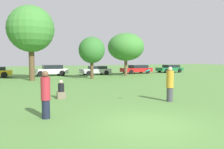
{
  "coord_description": "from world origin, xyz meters",
  "views": [
    {
      "loc": [
        -4.24,
        -6.65,
        2.31
      ],
      "look_at": [
        0.1,
        3.36,
        1.51
      ],
      "focal_mm": 36.88,
      "sensor_mm": 36.0,
      "label": 1
    }
  ],
  "objects_px": {
    "frisbee": "(148,71)",
    "tree_3": "(126,47)",
    "parked_car_red": "(137,69)",
    "parked_car_silver": "(96,70)",
    "parked_car_green": "(170,68)",
    "parked_car_white": "(51,70)",
    "person_thrower": "(46,94)",
    "person_catcher": "(170,84)",
    "tree_1": "(31,29)",
    "bystander_sitting": "(61,91)",
    "tree_2": "(92,50)"
  },
  "relations": [
    {
      "from": "parked_car_red",
      "to": "parked_car_green",
      "type": "height_order",
      "value": "parked_car_red"
    },
    {
      "from": "tree_1",
      "to": "parked_car_red",
      "type": "relative_size",
      "value": 1.63
    },
    {
      "from": "person_thrower",
      "to": "parked_car_white",
      "type": "height_order",
      "value": "person_thrower"
    },
    {
      "from": "bystander_sitting",
      "to": "parked_car_green",
      "type": "height_order",
      "value": "parked_car_green"
    },
    {
      "from": "tree_1",
      "to": "tree_2",
      "type": "relative_size",
      "value": 1.63
    },
    {
      "from": "parked_car_green",
      "to": "parked_car_red",
      "type": "bearing_deg",
      "value": -1.98
    },
    {
      "from": "person_thrower",
      "to": "parked_car_red",
      "type": "distance_m",
      "value": 25.92
    },
    {
      "from": "person_thrower",
      "to": "tree_3",
      "type": "distance_m",
      "value": 21.22
    },
    {
      "from": "frisbee",
      "to": "parked_car_silver",
      "type": "relative_size",
      "value": 0.08
    },
    {
      "from": "frisbee",
      "to": "tree_3",
      "type": "xyz_separation_m",
      "value": [
        7.07,
        16.37,
        1.99
      ]
    },
    {
      "from": "frisbee",
      "to": "parked_car_silver",
      "type": "xyz_separation_m",
      "value": [
        4.13,
        19.47,
        -1.03
      ]
    },
    {
      "from": "person_thrower",
      "to": "tree_1",
      "type": "height_order",
      "value": "tree_1"
    },
    {
      "from": "person_thrower",
      "to": "parked_car_green",
      "type": "relative_size",
      "value": 0.43
    },
    {
      "from": "person_thrower",
      "to": "tree_3",
      "type": "bearing_deg",
      "value": 46.83
    },
    {
      "from": "person_thrower",
      "to": "parked_car_silver",
      "type": "xyz_separation_m",
      "value": [
        9.16,
        20.3,
        -0.29
      ]
    },
    {
      "from": "person_thrower",
      "to": "person_catcher",
      "type": "height_order",
      "value": "person_catcher"
    },
    {
      "from": "person_catcher",
      "to": "tree_2",
      "type": "height_order",
      "value": "tree_2"
    },
    {
      "from": "parked_car_red",
      "to": "tree_3",
      "type": "bearing_deg",
      "value": 42.07
    },
    {
      "from": "tree_1",
      "to": "tree_2",
      "type": "height_order",
      "value": "tree_1"
    },
    {
      "from": "person_catcher",
      "to": "frisbee",
      "type": "distance_m",
      "value": 1.61
    },
    {
      "from": "frisbee",
      "to": "tree_3",
      "type": "distance_m",
      "value": 17.95
    },
    {
      "from": "tree_2",
      "to": "parked_car_white",
      "type": "height_order",
      "value": "tree_2"
    },
    {
      "from": "person_thrower",
      "to": "tree_1",
      "type": "distance_m",
      "value": 16.16
    },
    {
      "from": "frisbee",
      "to": "tree_1",
      "type": "bearing_deg",
      "value": 106.49
    },
    {
      "from": "person_thrower",
      "to": "parked_car_green",
      "type": "bearing_deg",
      "value": 35.63
    },
    {
      "from": "person_catcher",
      "to": "bystander_sitting",
      "type": "xyz_separation_m",
      "value": [
        -5.09,
        3.13,
        -0.49
      ]
    },
    {
      "from": "tree_1",
      "to": "frisbee",
      "type": "bearing_deg",
      "value": -73.51
    },
    {
      "from": "bystander_sitting",
      "to": "tree_3",
      "type": "bearing_deg",
      "value": 50.79
    },
    {
      "from": "tree_1",
      "to": "parked_car_green",
      "type": "bearing_deg",
      "value": 13.6
    },
    {
      "from": "bystander_sitting",
      "to": "tree_3",
      "type": "height_order",
      "value": "tree_3"
    },
    {
      "from": "person_catcher",
      "to": "parked_car_green",
      "type": "xyz_separation_m",
      "value": [
        15.18,
        19.74,
        -0.28
      ]
    },
    {
      "from": "parked_car_silver",
      "to": "parked_car_red",
      "type": "distance_m",
      "value": 6.51
    },
    {
      "from": "person_thrower",
      "to": "person_catcher",
      "type": "bearing_deg",
      "value": -0.0
    },
    {
      "from": "person_thrower",
      "to": "person_catcher",
      "type": "distance_m",
      "value": 6.51
    },
    {
      "from": "person_catcher",
      "to": "parked_car_green",
      "type": "height_order",
      "value": "person_catcher"
    },
    {
      "from": "parked_car_white",
      "to": "frisbee",
      "type": "bearing_deg",
      "value": 92.8
    },
    {
      "from": "parked_car_red",
      "to": "parked_car_silver",
      "type": "bearing_deg",
      "value": 1.09
    },
    {
      "from": "tree_2",
      "to": "tree_3",
      "type": "xyz_separation_m",
      "value": [
        5.21,
        2.01,
        0.54
      ]
    },
    {
      "from": "tree_2",
      "to": "bystander_sitting",
      "type": "bearing_deg",
      "value": -116.39
    },
    {
      "from": "parked_car_silver",
      "to": "parked_car_green",
      "type": "relative_size",
      "value": 0.97
    },
    {
      "from": "person_thrower",
      "to": "parked_car_silver",
      "type": "distance_m",
      "value": 22.27
    },
    {
      "from": "person_thrower",
      "to": "bystander_sitting",
      "type": "height_order",
      "value": "person_thrower"
    },
    {
      "from": "tree_2",
      "to": "person_catcher",
      "type": "bearing_deg",
      "value": -91.79
    },
    {
      "from": "parked_car_red",
      "to": "parked_car_green",
      "type": "relative_size",
      "value": 1.09
    },
    {
      "from": "parked_car_red",
      "to": "parked_car_green",
      "type": "distance_m",
      "value": 5.97
    },
    {
      "from": "person_catcher",
      "to": "parked_car_silver",
      "type": "relative_size",
      "value": 0.45
    },
    {
      "from": "bystander_sitting",
      "to": "tree_2",
      "type": "xyz_separation_m",
      "value": [
        5.54,
        11.16,
        2.69
      ]
    },
    {
      "from": "bystander_sitting",
      "to": "tree_2",
      "type": "bearing_deg",
      "value": 63.61
    },
    {
      "from": "parked_car_white",
      "to": "parked_car_green",
      "type": "distance_m",
      "value": 18.3
    },
    {
      "from": "bystander_sitting",
      "to": "parked_car_red",
      "type": "relative_size",
      "value": 0.23
    }
  ]
}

